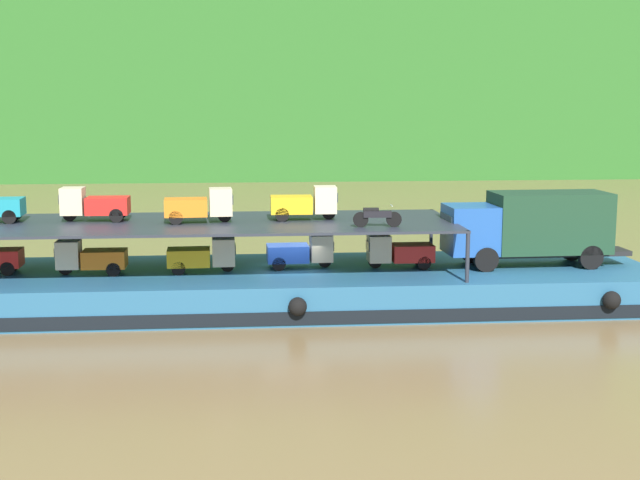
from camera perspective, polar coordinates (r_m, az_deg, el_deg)
ground_plane at (r=36.52m, az=-1.85°, el=-4.21°), size 400.00×400.00×0.00m
cargo_barge at (r=36.33m, az=-1.85°, el=-3.07°), size 30.04×8.03×1.50m
covered_lorry at (r=37.68m, az=13.57°, el=0.89°), size 7.90×2.47×3.10m
cargo_rack at (r=35.88m, az=-7.95°, el=1.05°), size 20.84×6.67×2.00m
mini_truck_lower_aft at (r=36.16m, az=-14.71°, el=-1.10°), size 2.74×1.21×1.38m
mini_truck_lower_mid at (r=35.73m, az=-7.63°, el=-1.00°), size 2.77×1.25×1.38m
mini_truck_lower_fore at (r=36.34m, az=-1.24°, el=-0.75°), size 2.77×1.25×1.38m
mini_truck_lower_bow at (r=36.51m, az=5.15°, el=-0.74°), size 2.75×1.21×1.38m
mini_truck_upper_mid at (r=37.01m, az=-14.49°, el=2.27°), size 2.74×1.21×1.38m
mini_truck_upper_fore at (r=35.72m, az=-7.82°, el=2.24°), size 2.80×1.30×1.38m
mini_truck_upper_bow at (r=36.24m, az=-0.98°, el=2.42°), size 2.76×1.23×1.38m
motorcycle_upper_port at (r=34.18m, az=3.72°, el=1.56°), size 1.90×0.55×0.87m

